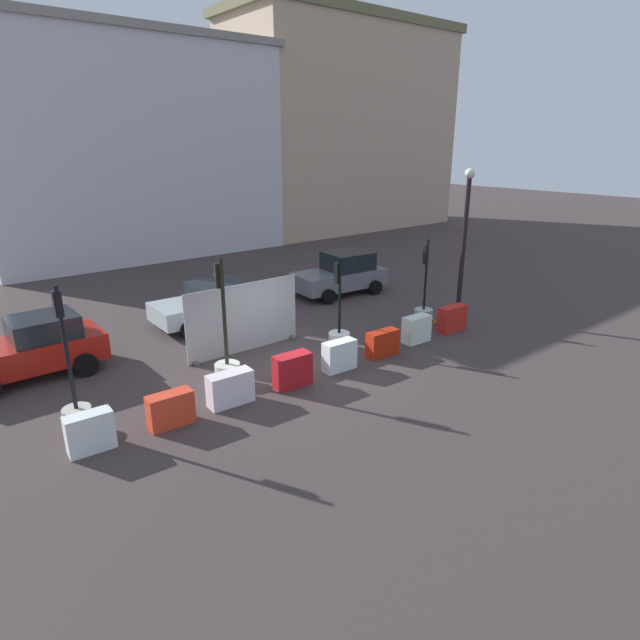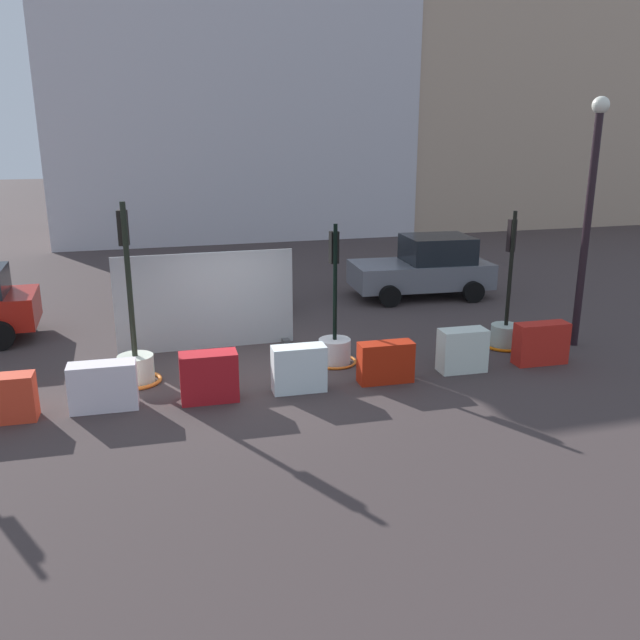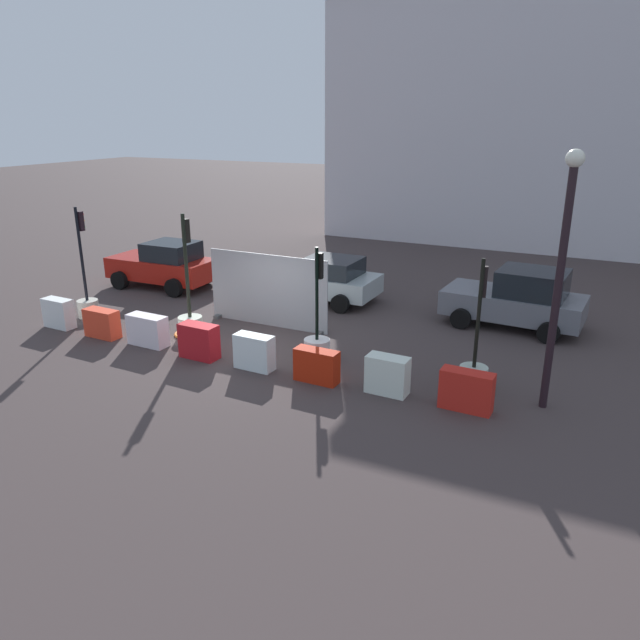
{
  "view_description": "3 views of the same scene",
  "coord_description": "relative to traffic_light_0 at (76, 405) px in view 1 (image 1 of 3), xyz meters",
  "views": [
    {
      "loc": [
        -8.35,
        -11.71,
        6.33
      ],
      "look_at": [
        1.43,
        0.55,
        0.96
      ],
      "focal_mm": 29.47,
      "sensor_mm": 36.0,
      "label": 1
    },
    {
      "loc": [
        -1.93,
        -12.32,
        4.76
      ],
      "look_at": [
        1.51,
        -0.19,
        1.08
      ],
      "focal_mm": 36.78,
      "sensor_mm": 36.0,
      "label": 2
    },
    {
      "loc": [
        8.38,
        -12.91,
        6.02
      ],
      "look_at": [
        2.16,
        -0.08,
        1.17
      ],
      "focal_mm": 33.8,
      "sensor_mm": 36.0,
      "label": 3
    }
  ],
  "objects": [
    {
      "name": "building_corner_block",
      "position": [
        24.77,
        19.45,
        6.66
      ],
      "size": [
        17.51,
        7.76,
        14.51
      ],
      "color": "tan",
      "rests_on": "ground_plane"
    },
    {
      "name": "car_silver_hatchback",
      "position": [
        5.9,
        4.86,
        0.13
      ],
      "size": [
        3.85,
        2.32,
        1.5
      ],
      "color": "#ACB8B9",
      "rests_on": "ground_plane"
    },
    {
      "name": "street_lamp_post",
      "position": [
        13.63,
        -0.27,
        2.6
      ],
      "size": [
        0.36,
        0.36,
        5.43
      ],
      "color": "black",
      "rests_on": "ground_plane"
    },
    {
      "name": "construction_barrier_6",
      "position": [
        10.34,
        -1.11,
        -0.18
      ],
      "size": [
        0.98,
        0.49,
        0.88
      ],
      "color": "silver",
      "rests_on": "ground_plane"
    },
    {
      "name": "traffic_light_3",
      "position": [
        12.04,
        0.06,
        -0.18
      ],
      "size": [
        0.94,
        0.94,
        3.07
      ],
      "color": "#A9B8A9",
      "rests_on": "ground_plane"
    },
    {
      "name": "construction_barrier_2",
      "position": [
        3.37,
        -1.11,
        -0.19
      ],
      "size": [
        1.17,
        0.49,
        0.85
      ],
      "color": "white",
      "rests_on": "ground_plane"
    },
    {
      "name": "building_main_facade",
      "position": [
        8.71,
        19.45,
        5.3
      ],
      "size": [
        16.43,
        8.04,
        11.81
      ],
      "color": "silver",
      "rests_on": "ground_plane"
    },
    {
      "name": "ground_plane",
      "position": [
        6.04,
        -0.13,
        -0.62
      ],
      "size": [
        120.0,
        120.0,
        0.0
      ],
      "primitive_type": "plane",
      "color": "#3F3433"
    },
    {
      "name": "construction_barrier_3",
      "position": [
        5.2,
        -1.24,
        -0.16
      ],
      "size": [
        1.05,
        0.51,
        0.92
      ],
      "color": "red",
      "rests_on": "ground_plane"
    },
    {
      "name": "construction_barrier_4",
      "position": [
        6.88,
        -1.24,
        -0.18
      ],
      "size": [
        1.02,
        0.45,
        0.89
      ],
      "color": "white",
      "rests_on": "ground_plane"
    },
    {
      "name": "construction_barrier_7",
      "position": [
        12.14,
        -1.15,
        -0.18
      ],
      "size": [
        1.14,
        0.44,
        0.89
      ],
      "color": "red",
      "rests_on": "ground_plane"
    },
    {
      "name": "construction_barrier_1",
      "position": [
        1.75,
        -1.18,
        -0.21
      ],
      "size": [
        1.06,
        0.47,
        0.81
      ],
      "color": "red",
      "rests_on": "ground_plane"
    },
    {
      "name": "construction_barrier_5",
      "position": [
        8.61,
        -1.25,
        -0.22
      ],
      "size": [
        1.09,
        0.43,
        0.8
      ],
      "color": "#B8220C",
      "rests_on": "ground_plane"
    },
    {
      "name": "car_grey_saloon",
      "position": [
        12.26,
        4.93,
        0.23
      ],
      "size": [
        4.14,
        2.46,
        1.77
      ],
      "color": "slate",
      "rests_on": "ground_plane"
    },
    {
      "name": "construction_barrier_0",
      "position": [
        -0.03,
        -1.11,
        -0.18
      ],
      "size": [
        0.98,
        0.45,
        0.88
      ],
      "color": "white",
      "rests_on": "ground_plane"
    },
    {
      "name": "traffic_light_0",
      "position": [
        0.0,
        0.0,
        0.0
      ],
      "size": [
        0.64,
        0.64,
        3.44
      ],
      "color": "#B8B3A5",
      "rests_on": "ground_plane"
    },
    {
      "name": "traffic_light_2",
      "position": [
        7.98,
        0.07,
        -0.17
      ],
      "size": [
        0.94,
        0.94,
        2.95
      ],
      "color": "silver",
      "rests_on": "ground_plane"
    },
    {
      "name": "traffic_light_1",
      "position": [
        3.93,
        0.05,
        -0.08
      ],
      "size": [
        0.96,
        0.96,
        3.51
      ],
      "color": "silver",
      "rests_on": "ground_plane"
    },
    {
      "name": "site_fence_panel",
      "position": [
        5.51,
        1.77,
        0.43
      ],
      "size": [
        3.94,
        0.5,
        2.18
      ],
      "color": "#9DA2A4",
      "rests_on": "ground_plane"
    },
    {
      "name": "car_red_compact",
      "position": [
        -0.11,
        3.84,
        0.21
      ],
      "size": [
        3.96,
        2.19,
        1.7
      ],
      "color": "#A41911",
      "rests_on": "ground_plane"
    }
  ]
}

